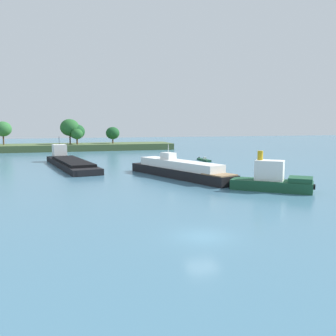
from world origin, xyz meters
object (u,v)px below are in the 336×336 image
(tugboat, at_px, (273,180))
(white_riverboat, at_px, (179,170))
(fishing_skiff, at_px, (204,160))
(cargo_barge, at_px, (70,162))

(tugboat, height_order, white_riverboat, white_riverboat)
(tugboat, distance_m, fishing_skiff, 38.43)
(white_riverboat, bearing_deg, tugboat, -60.50)
(fishing_skiff, distance_m, cargo_barge, 30.54)
(tugboat, distance_m, cargo_barge, 42.54)
(white_riverboat, distance_m, cargo_barge, 26.19)
(tugboat, bearing_deg, fishing_skiff, 81.42)
(fishing_skiff, height_order, cargo_barge, cargo_barge)
(tugboat, bearing_deg, cargo_barge, 125.37)
(tugboat, height_order, fishing_skiff, tugboat)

